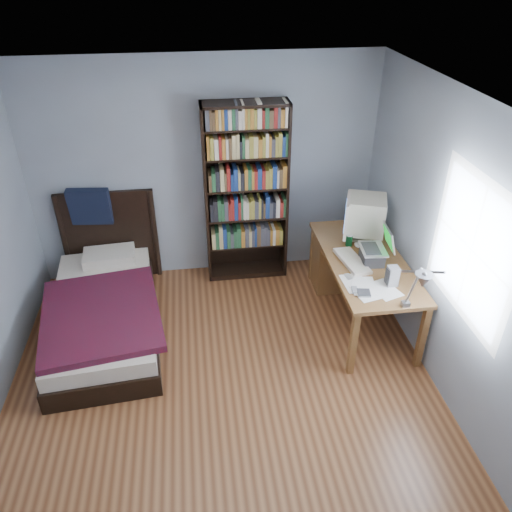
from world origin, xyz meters
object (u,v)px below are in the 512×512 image
(desk, at_px, (349,260))
(crt_monitor, at_px, (363,215))
(bookshelf, at_px, (246,195))
(keyboard, at_px, (352,261))
(desk_lamp, at_px, (421,282))
(bed, at_px, (105,306))
(laptop, at_px, (374,253))
(speaker, at_px, (393,276))
(soda_can, at_px, (349,241))

(desk, bearing_deg, crt_monitor, -28.96)
(bookshelf, bearing_deg, keyboard, -49.26)
(desk_lamp, xyz_separation_m, keyboard, (-0.12, 1.14, -0.52))
(bookshelf, xyz_separation_m, bed, (-1.56, -0.80, -0.77))
(desk_lamp, bearing_deg, desk, 88.78)
(laptop, bearing_deg, bookshelf, 136.12)
(laptop, xyz_separation_m, speaker, (0.04, -0.40, -0.01))
(laptop, height_order, bookshelf, bookshelf)
(bed, bearing_deg, desk, 5.48)
(bookshelf, bearing_deg, speaker, -51.85)
(bed, bearing_deg, desk_lamp, -28.31)
(crt_monitor, height_order, keyboard, crt_monitor)
(keyboard, height_order, speaker, speaker)
(desk, height_order, keyboard, keyboard)
(soda_can, bearing_deg, bookshelf, 142.72)
(laptop, height_order, soda_can, laptop)
(desk_lamp, bearing_deg, crt_monitor, 85.69)
(desk, relative_size, desk_lamp, 2.46)
(soda_can, relative_size, bed, 0.06)
(desk, relative_size, bookshelf, 0.81)
(bed, bearing_deg, soda_can, 1.36)
(laptop, height_order, desk_lamp, desk_lamp)
(speaker, relative_size, soda_can, 1.57)
(laptop, bearing_deg, speaker, -84.76)
(keyboard, relative_size, speaker, 2.56)
(soda_can, distance_m, bookshelf, 1.25)
(speaker, bearing_deg, bed, 165.44)
(laptop, distance_m, keyboard, 0.23)
(desk, distance_m, bookshelf, 1.35)
(desk_lamp, bearing_deg, bed, 151.69)
(soda_can, height_order, bookshelf, bookshelf)
(laptop, xyz_separation_m, keyboard, (-0.21, 0.02, -0.09))
(desk, height_order, bookshelf, bookshelf)
(speaker, bearing_deg, soda_can, 103.29)
(keyboard, relative_size, bed, 0.23)
(soda_can, bearing_deg, keyboard, -100.99)
(desk, height_order, bed, bed)
(desk_lamp, xyz_separation_m, soda_can, (-0.06, 1.45, -0.48))
(desk, height_order, soda_can, soda_can)
(laptop, bearing_deg, desk_lamp, -94.57)
(desk, distance_m, bed, 2.64)
(desk_lamp, distance_m, bed, 3.11)
(desk_lamp, height_order, bookshelf, bookshelf)
(speaker, xyz_separation_m, bookshelf, (-1.16, 1.48, 0.20))
(keyboard, distance_m, bed, 2.53)
(desk, xyz_separation_m, soda_can, (-0.09, -0.19, 0.37))
(desk, xyz_separation_m, speaker, (0.09, -0.92, 0.41))
(laptop, xyz_separation_m, desk_lamp, (-0.09, -1.12, 0.43))
(desk, distance_m, soda_can, 0.43)
(bookshelf, bearing_deg, desk, -27.33)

